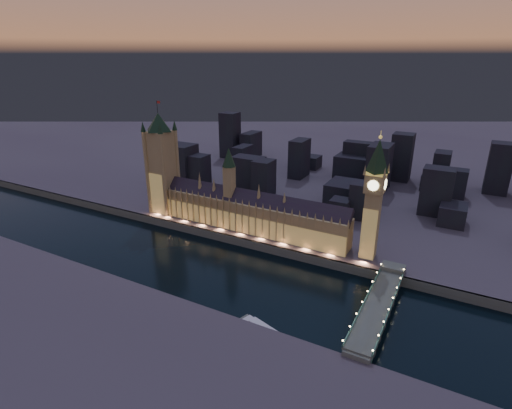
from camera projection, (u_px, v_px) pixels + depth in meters
The scene contains 9 objects.
ground_plane at pixel (220, 266), 335.91m from camera, with size 2000.00×2000.00×0.00m, color black.
north_bank at pixel (369, 145), 762.09m from camera, with size 2000.00×960.00×8.00m, color #423741.
embankment_wall at pixel (244, 243), 368.21m from camera, with size 2000.00×2.50×8.00m, color #4F5243.
palace_of_westminster at pixel (247, 211), 381.19m from camera, with size 202.00×22.87×78.00m.
victoria_tower at pixel (162, 159), 412.56m from camera, with size 31.68×31.68×116.40m.
elizabeth_tower at pixel (375, 190), 315.07m from camera, with size 18.00×18.00×105.56m.
westminster_bridge at pixel (378, 306), 272.24m from camera, with size 17.83×113.00×15.90m.
river_boat at pixel (264, 330), 255.68m from camera, with size 42.50×21.73×4.50m.
city_backdrop at pixel (349, 168), 509.27m from camera, with size 463.50×215.63×71.95m.
Camera 1 is at (167.76, -245.51, 167.45)m, focal length 28.00 mm.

